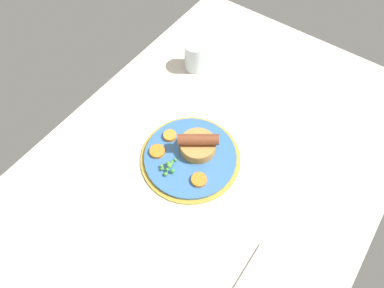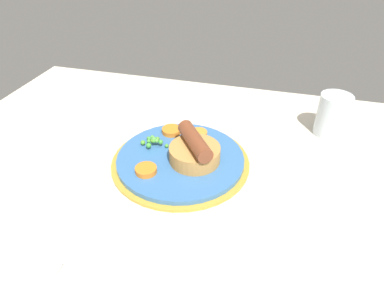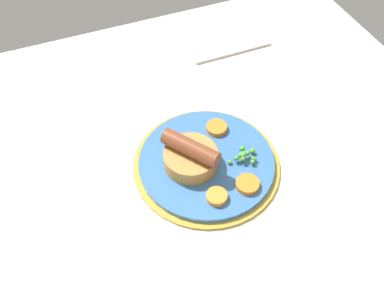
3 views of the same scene
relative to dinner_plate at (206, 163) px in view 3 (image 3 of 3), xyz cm
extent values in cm
cube|color=beige|center=(5.34, -4.95, -2.07)|extent=(110.00, 80.00, 3.00)
cylinder|color=#B79333|center=(0.00, 0.00, -0.32)|extent=(25.26, 25.26, 0.50)
cylinder|color=#386BA8|center=(0.00, 0.00, 0.13)|extent=(23.24, 23.24, 1.40)
cylinder|color=#BC8442|center=(2.78, -0.35, 2.26)|extent=(9.10, 9.10, 2.86)
cylinder|color=#472614|center=(2.78, -0.35, 3.54)|extent=(7.28, 7.28, 0.30)
cylinder|color=brown|center=(2.78, -0.35, 5.07)|extent=(8.08, 9.72, 2.76)
sphere|color=green|center=(-4.51, 2.15, 1.77)|extent=(0.78, 0.78, 0.78)
sphere|color=green|center=(-4.51, 2.22, 1.82)|extent=(0.88, 0.88, 0.88)
sphere|color=#59932D|center=(-6.03, 1.85, 2.05)|extent=(0.76, 0.76, 0.76)
sphere|color=#51A044|center=(-5.85, 2.19, 2.26)|extent=(0.97, 0.97, 0.97)
sphere|color=green|center=(-6.81, 1.94, 1.82)|extent=(0.78, 0.78, 0.78)
sphere|color=green|center=(-5.81, 2.23, 2.15)|extent=(0.74, 0.74, 0.74)
sphere|color=#53942F|center=(-7.41, 3.29, 1.47)|extent=(0.73, 0.73, 0.73)
sphere|color=green|center=(-6.35, 0.66, 1.75)|extent=(1.00, 1.00, 1.00)
sphere|color=green|center=(-7.20, 3.12, 1.57)|extent=(0.74, 0.74, 0.74)
sphere|color=#53A030|center=(-7.90, 1.59, 1.50)|extent=(0.93, 0.93, 0.93)
sphere|color=#4F9744|center=(-6.80, 3.76, 1.55)|extent=(0.81, 0.81, 0.81)
sphere|color=green|center=(-5.78, 1.84, 2.09)|extent=(0.78, 0.78, 0.78)
sphere|color=#57952E|center=(-5.38, 2.86, 1.95)|extent=(0.84, 0.84, 0.84)
sphere|color=#549D40|center=(-5.25, 2.03, 2.06)|extent=(0.86, 0.86, 0.86)
sphere|color=green|center=(-5.69, 2.34, 2.16)|extent=(0.84, 0.84, 0.84)
sphere|color=#4C9E38|center=(-3.32, 2.15, 1.21)|extent=(0.75, 0.75, 0.75)
cylinder|color=orange|center=(1.53, 7.61, 1.34)|extent=(4.62, 4.62, 1.01)
cylinder|color=orange|center=(-4.44, -5.74, 1.31)|extent=(4.41, 4.41, 0.95)
cylinder|color=orange|center=(-4.04, 7.32, 1.31)|extent=(5.22, 5.22, 0.96)
cube|color=silver|center=(-17.56, -26.04, -0.27)|extent=(18.00, 1.65, 0.60)
camera|label=1|loc=(-34.93, -25.57, 74.74)|focal=32.00mm
camera|label=2|loc=(14.97, -47.67, 38.28)|focal=32.00mm
camera|label=3|loc=(18.91, 40.18, 58.56)|focal=40.00mm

